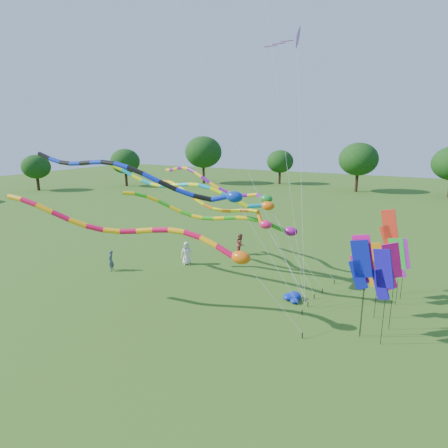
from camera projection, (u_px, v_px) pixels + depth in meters
The scene contains 21 objects.
ground at pixel (233, 330), 18.93m from camera, with size 160.00×160.00×0.00m, color #305C18.
tree_ring at pixel (262, 253), 13.77m from camera, with size 116.38×119.24×9.71m.
tube_kite_red at pixel (149, 233), 19.48m from camera, with size 15.73×3.82×6.99m.
tube_kite_orange at pixel (220, 205), 25.47m from camera, with size 13.30×4.09×6.77m.
tube_kite_purple at pixel (221, 185), 26.12m from camera, with size 13.49×3.93×7.87m.
tube_kite_blue at pixel (146, 178), 22.30m from camera, with size 18.29×1.89×9.05m.
tube_kite_cyan at pixel (202, 191), 24.88m from camera, with size 15.38×1.54×8.04m.
tube_kite_green at pixel (226, 217), 25.39m from camera, with size 13.98×4.13×6.33m.
delta_kite_high_c at pixel (297, 37), 24.34m from camera, with size 5.47×7.10×17.06m.
banner_pole_blue_b at pixel (383, 275), 17.07m from camera, with size 1.11×0.51×4.70m.
banner_pole_violet at pixel (400, 258), 22.06m from camera, with size 1.16×0.26×3.78m.
banner_pole_red at pixel (389, 229), 22.61m from camera, with size 1.16×0.18×5.34m.
banner_pole_green at pixel (396, 259), 21.28m from camera, with size 1.15×0.34×4.04m.
banner_pole_blue_a at pixel (360, 265), 17.56m from camera, with size 1.16×0.15×4.97m.
banner_pole_magenta_a at pixel (362, 259), 17.67m from camera, with size 1.16×0.18×5.18m.
banner_pole_magenta_b at pixel (391, 267), 18.26m from camera, with size 1.09×0.55×4.63m.
banner_pole_orange at pixel (374, 265), 19.67m from camera, with size 1.16×0.17×4.24m.
blue_nylon_heap at pixel (297, 297), 22.26m from camera, with size 1.47×0.90×0.46m.
person_a at pixel (187, 253), 28.30m from camera, with size 0.87×0.56×1.77m, color silver.
person_b at pixel (111, 261), 27.00m from camera, with size 0.56×0.37×1.53m, color #465562.
person_c at pixel (241, 244), 30.60m from camera, with size 0.85×0.66×1.75m, color brown.
Camera 1 is at (7.72, -15.30, 9.71)m, focal length 30.00 mm.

